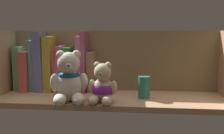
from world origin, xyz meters
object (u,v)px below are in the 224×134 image
book_6 (62,68)px  book_7 (69,69)px  book_1 (30,70)px  book_2 (36,65)px  book_3 (43,61)px  book_5 (58,70)px  teddy_bear_larger (69,80)px  book_8 (75,71)px  pillar_candle (144,87)px  book_10 (86,62)px  book_4 (51,63)px  book_9 (81,63)px  book_11 (92,71)px  book_0 (22,68)px  teddy_bear_smaller (103,87)px

book_6 → book_7: 2.79cm
book_1 → book_2: bearing=0.0°
book_3 → book_5: (6.23, 0.00, -3.51)cm
book_6 → teddy_bear_larger: 19.97cm
book_3 → book_8: (13.80, 0.00, -4.03)cm
book_8 → pillar_candle: (28.07, -9.74, -3.88)cm
book_10 → book_3: bearing=180.0°
book_8 → teddy_bear_larger: (2.24, -18.29, -0.26)cm
book_7 → book_10: (7.15, 0.00, 3.07)cm
book_4 → teddy_bear_larger: (12.50, -18.29, -3.48)cm
book_8 → teddy_bear_larger: bearing=-83.0°
book_10 → book_6: bearing=180.0°
book_7 → book_8: 3.03cm
book_8 → book_10: bearing=0.0°
book_1 → book_10: 24.32cm
book_2 → book_9: book_9 is taller
book_6 → book_10: size_ratio=0.77×
book_11 → pillar_candle: 23.43cm
book_9 → book_10: bearing=0.0°
book_8 → teddy_bear_larger: teddy_bear_larger is taller
book_0 → book_11: (30.15, 0.00, -1.04)cm
book_3 → book_4: (3.53, 0.00, -0.81)cm
book_6 → pillar_candle: 35.45cm
book_2 → book_3: book_3 is taller
book_5 → book_7: size_ratio=0.94×
book_4 → book_2: bearing=180.0°
book_2 → book_6: book_2 is taller
book_11 → book_5: bearing=180.0°
book_6 → book_11: bearing=0.0°
book_7 → pillar_candle: 32.78cm
book_2 → teddy_bear_smaller: 35.66cm
book_5 → book_8: 7.58cm
book_7 → book_9: bearing=0.0°
book_5 → book_4: bearing=180.0°
book_5 → teddy_bear_smaller: (21.42, -17.63, -2.92)cm
book_5 → pillar_candle: 37.20cm
book_4 → book_11: (17.39, 0.00, -3.13)cm
book_3 → book_2: bearing=180.0°
book_11 → teddy_bear_smaller: 19.04cm
teddy_bear_smaller → book_7: bearing=133.4°
book_0 → book_1: bearing=0.0°
teddy_bear_larger → book_0: bearing=144.1°
book_7 → teddy_bear_larger: bearing=-74.5°
book_6 → book_8: (5.62, 0.00, -1.35)cm
book_2 → book_3: size_ratio=0.87×
book_4 → book_6: size_ratio=1.20×
book_1 → book_6: book_6 is taller
book_6 → book_0: bearing=180.0°
book_2 → book_9: bearing=0.0°
book_3 → book_5: book_3 is taller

